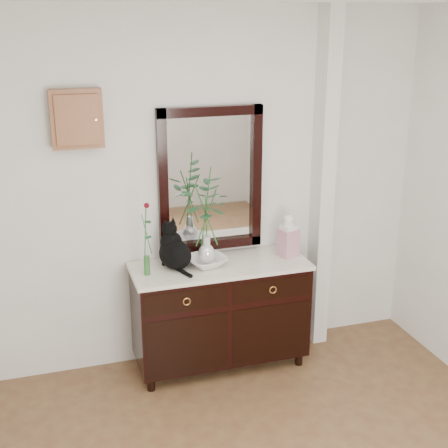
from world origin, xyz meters
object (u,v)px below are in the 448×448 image
object	(u,v)px
cat	(175,246)
ginger_jar	(288,235)
sideboard	(220,310)
lotus_bowl	(207,261)

from	to	relation	value
cat	ginger_jar	xyz separation A→B (m)	(0.88, -0.03, -0.00)
sideboard	ginger_jar	size ratio (longest dim) A/B	3.84
sideboard	lotus_bowl	xyz separation A→B (m)	(-0.10, 0.00, 0.41)
cat	ginger_jar	distance (m)	0.88
sideboard	cat	distance (m)	0.64
sideboard	lotus_bowl	bearing A→B (deg)	178.63
sideboard	lotus_bowl	distance (m)	0.42
cat	lotus_bowl	xyz separation A→B (m)	(0.23, -0.03, -0.14)
cat	ginger_jar	size ratio (longest dim) A/B	1.01
ginger_jar	lotus_bowl	bearing A→B (deg)	-179.62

